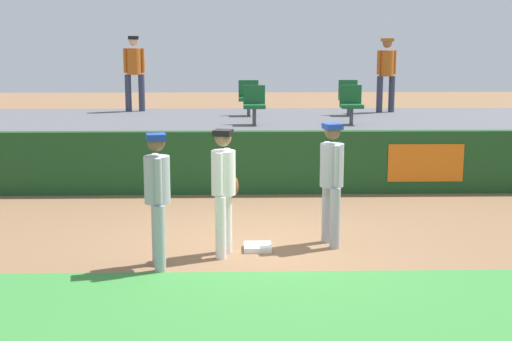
{
  "coord_description": "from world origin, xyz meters",
  "views": [
    {
      "loc": [
        -0.36,
        -10.44,
        3.1
      ],
      "look_at": [
        -0.09,
        0.83,
        1.0
      ],
      "focal_mm": 50.97,
      "sensor_mm": 36.0,
      "label": 1
    }
  ],
  "objects_px": {
    "seat_back_center": "(249,96)",
    "spectator_hooded": "(134,68)",
    "seat_front_center": "(254,103)",
    "player_coach_visitor": "(157,191)",
    "seat_front_right": "(351,102)",
    "player_fielder_home": "(224,184)",
    "seat_back_right": "(348,96)",
    "player_runner_visitor": "(332,175)",
    "first_base": "(258,247)",
    "spectator_capped": "(386,70)"
  },
  "relations": [
    {
      "from": "seat_front_right",
      "to": "seat_back_center",
      "type": "height_order",
      "value": "same"
    },
    {
      "from": "player_runner_visitor",
      "to": "spectator_hooded",
      "type": "height_order",
      "value": "spectator_hooded"
    },
    {
      "from": "spectator_capped",
      "to": "player_runner_visitor",
      "type": "bearing_deg",
      "value": 59.65
    },
    {
      "from": "player_coach_visitor",
      "to": "seat_back_center",
      "type": "distance_m",
      "value": 8.05
    },
    {
      "from": "seat_front_center",
      "to": "spectator_capped",
      "type": "distance_m",
      "value": 4.22
    },
    {
      "from": "player_fielder_home",
      "to": "player_runner_visitor",
      "type": "distance_m",
      "value": 1.65
    },
    {
      "from": "seat_front_center",
      "to": "spectator_capped",
      "type": "height_order",
      "value": "spectator_capped"
    },
    {
      "from": "player_coach_visitor",
      "to": "seat_back_center",
      "type": "bearing_deg",
      "value": 158.86
    },
    {
      "from": "seat_back_center",
      "to": "seat_front_center",
      "type": "relative_size",
      "value": 1.0
    },
    {
      "from": "seat_front_center",
      "to": "spectator_capped",
      "type": "bearing_deg",
      "value": 36.84
    },
    {
      "from": "player_coach_visitor",
      "to": "seat_back_right",
      "type": "relative_size",
      "value": 2.18
    },
    {
      "from": "spectator_capped",
      "to": "player_fielder_home",
      "type": "bearing_deg",
      "value": 50.8
    },
    {
      "from": "player_runner_visitor",
      "to": "seat_back_center",
      "type": "xyz_separation_m",
      "value": [
        -1.13,
        6.9,
        0.62
      ]
    },
    {
      "from": "seat_front_right",
      "to": "seat_front_center",
      "type": "xyz_separation_m",
      "value": [
        -2.09,
        0.0,
        0.0
      ]
    },
    {
      "from": "player_coach_visitor",
      "to": "seat_back_center",
      "type": "height_order",
      "value": "seat_back_center"
    },
    {
      "from": "player_fielder_home",
      "to": "seat_back_right",
      "type": "bearing_deg",
      "value": 173.32
    },
    {
      "from": "player_fielder_home",
      "to": "seat_front_center",
      "type": "distance_m",
      "value": 5.63
    },
    {
      "from": "player_fielder_home",
      "to": "seat_back_center",
      "type": "xyz_separation_m",
      "value": [
        0.45,
        7.36,
        0.64
      ]
    },
    {
      "from": "spectator_capped",
      "to": "first_base",
      "type": "bearing_deg",
      "value": 53.02
    },
    {
      "from": "first_base",
      "to": "player_runner_visitor",
      "type": "height_order",
      "value": "player_runner_visitor"
    },
    {
      "from": "spectator_hooded",
      "to": "player_runner_visitor",
      "type": "bearing_deg",
      "value": 110.9
    },
    {
      "from": "player_fielder_home",
      "to": "seat_back_center",
      "type": "height_order",
      "value": "seat_back_center"
    },
    {
      "from": "seat_back_center",
      "to": "spectator_capped",
      "type": "height_order",
      "value": "spectator_capped"
    },
    {
      "from": "player_fielder_home",
      "to": "seat_front_right",
      "type": "relative_size",
      "value": 2.15
    },
    {
      "from": "player_runner_visitor",
      "to": "spectator_hooded",
      "type": "relative_size",
      "value": 0.98
    },
    {
      "from": "seat_back_right",
      "to": "player_coach_visitor",
      "type": "bearing_deg",
      "value": -115.23
    },
    {
      "from": "seat_back_center",
      "to": "seat_back_right",
      "type": "bearing_deg",
      "value": -0.01
    },
    {
      "from": "player_coach_visitor",
      "to": "seat_front_right",
      "type": "relative_size",
      "value": 2.18
    },
    {
      "from": "seat_front_right",
      "to": "seat_back_right",
      "type": "bearing_deg",
      "value": 83.34
    },
    {
      "from": "seat_front_center",
      "to": "seat_front_right",
      "type": "bearing_deg",
      "value": -0.0
    },
    {
      "from": "player_runner_visitor",
      "to": "spectator_hooded",
      "type": "xyz_separation_m",
      "value": [
        -3.99,
        7.99,
        1.23
      ]
    },
    {
      "from": "player_runner_visitor",
      "to": "seat_front_center",
      "type": "xyz_separation_m",
      "value": [
        -1.03,
        5.1,
        0.62
      ]
    },
    {
      "from": "seat_front_center",
      "to": "spectator_hooded",
      "type": "xyz_separation_m",
      "value": [
        -2.96,
        2.89,
        0.62
      ]
    },
    {
      "from": "seat_front_right",
      "to": "player_runner_visitor",
      "type": "bearing_deg",
      "value": -101.76
    },
    {
      "from": "seat_back_right",
      "to": "seat_back_center",
      "type": "height_order",
      "value": "same"
    },
    {
      "from": "first_base",
      "to": "seat_front_center",
      "type": "xyz_separation_m",
      "value": [
        0.07,
        5.33,
        1.64
      ]
    },
    {
      "from": "seat_back_center",
      "to": "spectator_hooded",
      "type": "distance_m",
      "value": 3.12
    },
    {
      "from": "player_coach_visitor",
      "to": "first_base",
      "type": "bearing_deg",
      "value": 108.57
    },
    {
      "from": "first_base",
      "to": "player_fielder_home",
      "type": "distance_m",
      "value": 1.14
    },
    {
      "from": "player_fielder_home",
      "to": "player_coach_visitor",
      "type": "distance_m",
      "value": 1.04
    },
    {
      "from": "seat_front_center",
      "to": "spectator_capped",
      "type": "xyz_separation_m",
      "value": [
        3.34,
        2.5,
        0.59
      ]
    },
    {
      "from": "player_coach_visitor",
      "to": "seat_front_center",
      "type": "bearing_deg",
      "value": 155.26
    },
    {
      "from": "first_base",
      "to": "spectator_capped",
      "type": "distance_m",
      "value": 8.83
    },
    {
      "from": "player_fielder_home",
      "to": "spectator_capped",
      "type": "xyz_separation_m",
      "value": [
        3.89,
        8.07,
        1.22
      ]
    },
    {
      "from": "player_runner_visitor",
      "to": "first_base",
      "type": "bearing_deg",
      "value": -92.39
    },
    {
      "from": "player_runner_visitor",
      "to": "player_coach_visitor",
      "type": "bearing_deg",
      "value": -81.6
    },
    {
      "from": "player_runner_visitor",
      "to": "seat_front_center",
      "type": "height_order",
      "value": "seat_front_center"
    },
    {
      "from": "player_runner_visitor",
      "to": "seat_front_right",
      "type": "bearing_deg",
      "value": 154.17
    },
    {
      "from": "seat_front_right",
      "to": "seat_back_center",
      "type": "distance_m",
      "value": 2.84
    },
    {
      "from": "player_runner_visitor",
      "to": "seat_front_right",
      "type": "xyz_separation_m",
      "value": [
        1.06,
        5.1,
        0.62
      ]
    }
  ]
}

